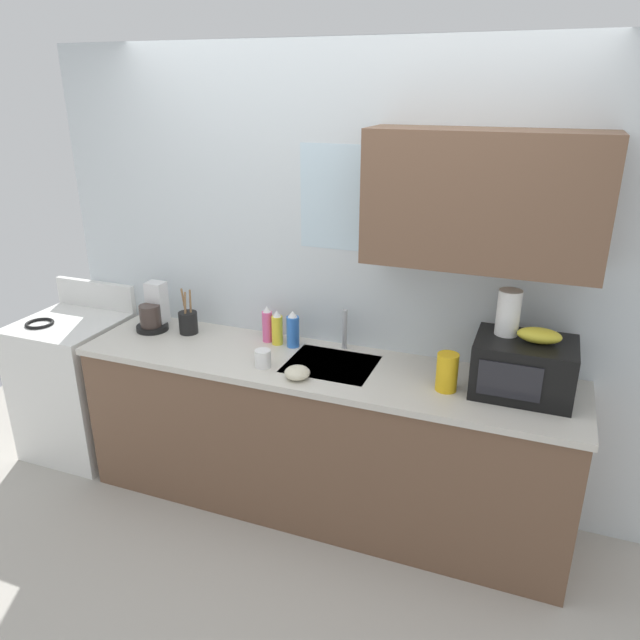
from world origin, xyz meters
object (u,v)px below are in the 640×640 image
at_px(coffee_maker, 154,312).
at_px(dish_soap_bottle_pink, 267,325).
at_px(microwave, 523,367).
at_px(mug_white, 263,359).
at_px(small_bowl, 297,373).
at_px(dish_soap_bottle_blue, 293,330).
at_px(dish_soap_bottle_yellow, 277,328).
at_px(stove_range, 78,385).
at_px(cereal_canister, 447,372).
at_px(utensil_crock, 188,322).
at_px(paper_towel_roll, 508,313).
at_px(banana_bunch, 539,335).

xyz_separation_m(coffee_maker, dish_soap_bottle_pink, (0.72, 0.07, -0.00)).
height_order(microwave, mug_white, microwave).
bearing_deg(small_bowl, dish_soap_bottle_blue, 116.43).
xyz_separation_m(microwave, dish_soap_bottle_blue, (-1.24, 0.11, -0.04)).
height_order(microwave, dish_soap_bottle_yellow, microwave).
bearing_deg(dish_soap_bottle_yellow, stove_range, -173.40).
bearing_deg(cereal_canister, microwave, 16.17).
height_order(coffee_maker, dish_soap_bottle_yellow, coffee_maker).
xyz_separation_m(dish_soap_bottle_blue, cereal_canister, (0.90, -0.21, -0.00)).
bearing_deg(dish_soap_bottle_yellow, utensil_crock, -175.68).
height_order(cereal_canister, small_bowl, cereal_canister).
bearing_deg(coffee_maker, mug_white, -16.33).
distance_m(microwave, dish_soap_bottle_pink, 1.41).
height_order(paper_towel_roll, dish_soap_bottle_yellow, paper_towel_roll).
distance_m(stove_range, utensil_crock, 0.97).
bearing_deg(coffee_maker, microwave, -1.61).
relative_size(paper_towel_roll, dish_soap_bottle_blue, 1.04).
xyz_separation_m(coffee_maker, dish_soap_bottle_blue, (0.89, 0.05, -0.01)).
distance_m(dish_soap_bottle_pink, utensil_crock, 0.50).
bearing_deg(stove_range, dish_soap_bottle_blue, 6.17).
distance_m(stove_range, cereal_canister, 2.43).
xyz_separation_m(stove_range, dish_soap_bottle_yellow, (1.37, 0.16, 0.54)).
xyz_separation_m(coffee_maker, utensil_crock, (0.23, 0.01, -0.03)).
bearing_deg(cereal_canister, dish_soap_bottle_blue, 166.71).
distance_m(paper_towel_roll, small_bowl, 1.06).
bearing_deg(stove_range, cereal_canister, -1.30).
distance_m(dish_soap_bottle_blue, small_bowl, 0.41).
height_order(dish_soap_bottle_blue, dish_soap_bottle_pink, dish_soap_bottle_pink).
bearing_deg(banana_bunch, dish_soap_bottle_blue, 175.03).
distance_m(mug_white, utensil_crock, 0.67).
bearing_deg(utensil_crock, small_bowl, -20.90).
distance_m(stove_range, coffee_maker, 0.80).
distance_m(dish_soap_bottle_yellow, utensil_crock, 0.56).
bearing_deg(mug_white, utensil_crock, 157.18).
distance_m(dish_soap_bottle_blue, dish_soap_bottle_pink, 0.17).
xyz_separation_m(dish_soap_bottle_pink, utensil_crock, (-0.49, -0.06, -0.03)).
height_order(paper_towel_roll, cereal_canister, paper_towel_roll).
relative_size(stove_range, cereal_canister, 5.72).
distance_m(stove_range, dish_soap_bottle_pink, 1.42).
xyz_separation_m(dish_soap_bottle_yellow, utensil_crock, (-0.56, -0.04, -0.02)).
height_order(stove_range, dish_soap_bottle_pink, dish_soap_bottle_pink).
xyz_separation_m(dish_soap_bottle_pink, small_bowl, (0.35, -0.38, -0.07)).
relative_size(stove_range, utensil_crock, 3.89).
bearing_deg(microwave, paper_towel_roll, 152.62).
relative_size(cereal_canister, mug_white, 1.99).
bearing_deg(dish_soap_bottle_pink, coffee_maker, -174.49).
bearing_deg(mug_white, paper_towel_roll, 11.51).
distance_m(stove_range, microwave, 2.77).
xyz_separation_m(stove_range, mug_white, (1.43, -0.14, 0.49)).
height_order(paper_towel_roll, small_bowl, paper_towel_roll).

